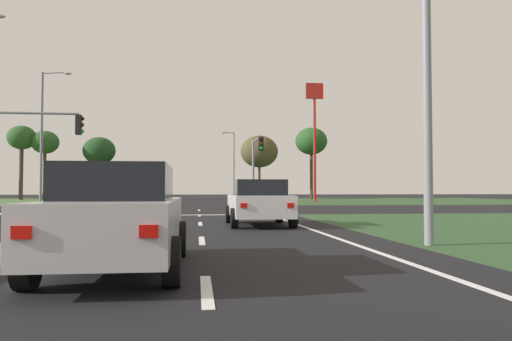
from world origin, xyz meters
The scene contains 32 objects.
ground_plane centered at (0.00, 30.00, 0.00)m, with size 200.00×200.00×0.00m, color black.
grass_verge_far_right centered at (25.50, 54.50, 0.00)m, with size 35.00×35.00×0.01m, color #2D4C28.
median_island_near centered at (0.00, 11.00, 0.07)m, with size 1.20×22.00×0.14m, color gray.
median_island_far centered at (0.00, 55.00, 0.07)m, with size 1.20×36.00×0.14m, color gray.
lane_dash_near centered at (3.50, 4.63, 0.01)m, with size 0.14×2.00×0.01m, color silver.
lane_dash_second centered at (3.50, 10.63, 0.01)m, with size 0.14×2.00×0.01m, color silver.
lane_dash_third centered at (3.50, 16.63, 0.01)m, with size 0.14×2.00×0.01m, color silver.
lane_dash_fourth centered at (3.50, 22.63, 0.01)m, with size 0.14×2.00×0.01m, color silver.
lane_dash_fifth centered at (3.50, 28.63, 0.01)m, with size 0.14×2.00×0.01m, color silver.
edge_line_right centered at (6.85, 12.00, 0.01)m, with size 0.14×24.00×0.01m, color silver.
stop_bar_near centered at (3.80, 23.00, 0.01)m, with size 6.40×0.50×0.01m, color silver.
crosswalk_bar_second centered at (-5.25, 24.80, 0.01)m, with size 0.70×2.80×0.01m, color silver.
crosswalk_bar_third centered at (-4.10, 24.80, 0.01)m, with size 0.70×2.80×0.01m, color silver.
crosswalk_bar_fourth centered at (-2.95, 24.80, 0.01)m, with size 0.70×2.80×0.01m, color silver.
crosswalk_bar_fifth centered at (-1.80, 24.80, 0.01)m, with size 0.70×2.80×0.01m, color silver.
crosswalk_bar_sixth centered at (-0.65, 24.80, 0.01)m, with size 0.70×2.80×0.01m, color silver.
crosswalk_bar_seventh centered at (0.50, 24.80, 0.01)m, with size 0.70×2.80×0.01m, color silver.
car_white_near centered at (5.48, 15.67, 0.79)m, with size 2.08×4.34×1.55m.
car_silver_second centered at (2.21, 6.31, 0.81)m, with size 1.94×4.60×1.58m.
car_navy_third centered at (-2.45, 56.59, 0.78)m, with size 2.00×4.50×1.53m.
traffic_signal_near_left centered at (-5.39, 23.40, 3.58)m, with size 5.70×0.32×5.09m.
traffic_signal_far_right centered at (7.60, 34.63, 3.52)m, with size 0.32×5.11×5.04m.
street_lamp_near centered at (8.61, 9.13, 4.98)m, with size 2.45×1.19×8.83m.
street_lamp_third centered at (-8.21, 38.47, 5.67)m, with size 2.41×0.87×10.21m.
street_lamp_fourth centered at (8.25, 67.83, 5.08)m, with size 1.90×1.31×9.11m.
pedestrian_at_median centered at (-0.18, 38.91, 1.30)m, with size 0.34×0.34×1.90m.
fastfood_pole_sign centered at (15.35, 49.27, 8.84)m, with size 1.80×0.40×12.18m.
treeline_second centered at (-17.60, 62.11, 7.32)m, with size 3.36×3.36×8.93m.
treeline_third centered at (-14.94, 62.25, 6.87)m, with size 3.28×3.28×8.37m.
treeline_fourth centered at (-8.75, 63.32, 6.04)m, with size 3.98×3.98×7.77m.
treeline_fifth centered at (11.61, 65.37, 6.28)m, with size 4.98×4.98×8.42m.
treeline_sixth centered at (18.62, 65.06, 7.68)m, with size 4.28×4.28×9.57m.
Camera 1 is at (3.38, -1.52, 1.21)m, focal length 35.61 mm.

